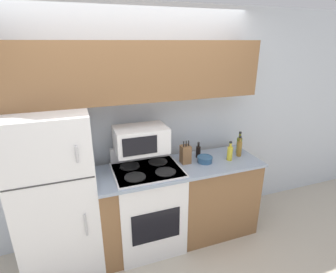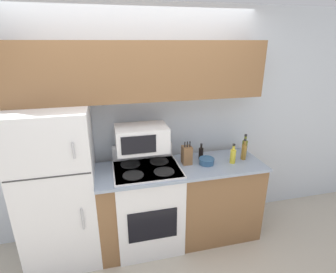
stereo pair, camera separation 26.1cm
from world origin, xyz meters
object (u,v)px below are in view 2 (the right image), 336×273
at_px(refrigerator, 59,188).
at_px(bottle_olive_oil, 244,147).
at_px(knife_block, 187,155).
at_px(microwave, 142,138).
at_px(bottle_vinegar, 244,151).
at_px(bottle_soy_sauce, 201,153).
at_px(bowl, 207,161).
at_px(stove, 148,206).
at_px(bottle_cooking_spray, 233,156).

height_order(refrigerator, bottle_olive_oil, refrigerator).
bearing_deg(knife_block, bottle_olive_oil, 3.06).
bearing_deg(microwave, refrigerator, -176.41).
relative_size(bottle_vinegar, bottle_soy_sauce, 1.33).
distance_m(refrigerator, bowl, 1.53).
distance_m(knife_block, bottle_vinegar, 0.65).
bearing_deg(microwave, bottle_soy_sauce, 2.12).
relative_size(stove, bottle_cooking_spray, 5.05).
bearing_deg(bottle_soy_sauce, knife_block, -156.92).
distance_m(refrigerator, bottle_soy_sauce, 1.53).
height_order(microwave, bottle_olive_oil, microwave).
distance_m(refrigerator, bottle_cooking_spray, 1.82).
bearing_deg(bottle_olive_oil, refrigerator, -179.07).
relative_size(refrigerator, knife_block, 6.32).
height_order(knife_block, bottle_cooking_spray, knife_block).
distance_m(microwave, bottle_cooking_spray, 1.00).
relative_size(bowl, bottle_olive_oil, 0.65).
bearing_deg(bowl, refrigerator, 177.47).
distance_m(refrigerator, bottle_olive_oil, 2.04).
relative_size(bowl, bottle_cooking_spray, 0.77).
height_order(stove, bottle_cooking_spray, bottle_cooking_spray).
relative_size(bowl, bottle_vinegar, 0.71).
xyz_separation_m(knife_block, bottle_cooking_spray, (0.49, -0.10, -0.01)).
relative_size(stove, bottle_vinegar, 4.63).
relative_size(bottle_vinegar, bottle_olive_oil, 0.92).
relative_size(bowl, bottle_soy_sauce, 0.94).
height_order(bottle_soy_sauce, bottle_cooking_spray, bottle_cooking_spray).
bearing_deg(bottle_cooking_spray, bowl, 171.66).
bearing_deg(bottle_soy_sauce, microwave, -177.88).
distance_m(knife_block, bottle_cooking_spray, 0.50).
xyz_separation_m(microwave, bottle_olive_oil, (1.17, -0.02, -0.21)).
bearing_deg(bottle_soy_sauce, bottle_cooking_spray, -32.46).
relative_size(stove, knife_block, 4.33).
bearing_deg(bottle_olive_oil, bottle_vinegar, -122.58).
distance_m(bottle_soy_sauce, bottle_olive_oil, 0.51).
bearing_deg(knife_block, bottle_soy_sauce, 23.08).
bearing_deg(microwave, bottle_vinegar, -5.22).
relative_size(refrigerator, bottle_soy_sauce, 9.01).
distance_m(stove, microwave, 0.76).
bearing_deg(stove, bottle_soy_sauce, 10.94).
distance_m(refrigerator, knife_block, 1.34).
relative_size(microwave, bottle_soy_sauce, 2.92).
bearing_deg(bottle_soy_sauce, bottle_olive_oil, -5.07).
relative_size(bottle_vinegar, bottle_cooking_spray, 1.09).
xyz_separation_m(refrigerator, bottle_cooking_spray, (1.81, -0.11, 0.21)).
height_order(bowl, bottle_olive_oil, bottle_olive_oil).
distance_m(knife_block, bowl, 0.22).
bearing_deg(bottle_olive_oil, knife_block, -176.94).
height_order(microwave, bottle_soy_sauce, microwave).
distance_m(bottle_soy_sauce, bottle_cooking_spray, 0.35).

